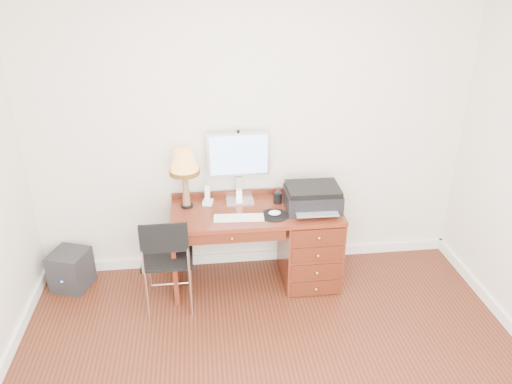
{
  "coord_description": "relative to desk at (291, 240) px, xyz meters",
  "views": [
    {
      "loc": [
        -0.46,
        -2.49,
        2.8
      ],
      "look_at": [
        -0.02,
        1.2,
        1.02
      ],
      "focal_mm": 35.0,
      "sensor_mm": 36.0,
      "label": 1
    }
  ],
  "objects": [
    {
      "name": "room_shell",
      "position": [
        -0.32,
        -0.77,
        -0.36
      ],
      "size": [
        4.0,
        4.0,
        4.0
      ],
      "color": "silver",
      "rests_on": "ground"
    },
    {
      "name": "desk",
      "position": [
        0.0,
        0.0,
        0.0
      ],
      "size": [
        1.5,
        0.67,
        0.75
      ],
      "color": "maroon",
      "rests_on": "ground"
    },
    {
      "name": "monitor",
      "position": [
        -0.45,
        0.22,
        0.74
      ],
      "size": [
        0.56,
        0.19,
        0.64
      ],
      "rotation": [
        0.0,
        0.0,
        0.03
      ],
      "color": "silver",
      "rests_on": "desk"
    },
    {
      "name": "keyboard",
      "position": [
        -0.49,
        -0.15,
        0.35
      ],
      "size": [
        0.43,
        0.15,
        0.02
      ],
      "primitive_type": "cube",
      "rotation": [
        0.0,
        0.0,
        -0.06
      ],
      "color": "white",
      "rests_on": "desk"
    },
    {
      "name": "mouse_pad",
      "position": [
        -0.17,
        -0.14,
        0.35
      ],
      "size": [
        0.24,
        0.24,
        0.05
      ],
      "color": "black",
      "rests_on": "desk"
    },
    {
      "name": "printer",
      "position": [
        0.18,
        -0.03,
        0.44
      ],
      "size": [
        0.49,
        0.38,
        0.21
      ],
      "rotation": [
        0.0,
        0.0,
        -0.02
      ],
      "color": "black",
      "rests_on": "desk"
    },
    {
      "name": "leg_lamp",
      "position": [
        -0.93,
        0.13,
        0.73
      ],
      "size": [
        0.26,
        0.26,
        0.54
      ],
      "color": "black",
      "rests_on": "desk"
    },
    {
      "name": "phone",
      "position": [
        -0.74,
        0.15,
        0.39
      ],
      "size": [
        0.1,
        0.1,
        0.18
      ],
      "rotation": [
        0.0,
        0.0,
        -0.24
      ],
      "color": "white",
      "rests_on": "desk"
    },
    {
      "name": "pen_cup",
      "position": [
        -0.11,
        0.11,
        0.39
      ],
      "size": [
        0.08,
        0.08,
        0.1
      ],
      "primitive_type": "cylinder",
      "color": "black",
      "rests_on": "desk"
    },
    {
      "name": "chair",
      "position": [
        -1.11,
        -0.32,
        0.14
      ],
      "size": [
        0.43,
        0.43,
        0.9
      ],
      "rotation": [
        0.0,
        0.0,
        0.01
      ],
      "color": "black",
      "rests_on": "ground"
    },
    {
      "name": "equipment_box",
      "position": [
        -2.02,
        0.1,
        -0.23
      ],
      "size": [
        0.4,
        0.4,
        0.36
      ],
      "primitive_type": "cube",
      "rotation": [
        0.0,
        0.0,
        -0.34
      ],
      "color": "black",
      "rests_on": "ground"
    }
  ]
}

